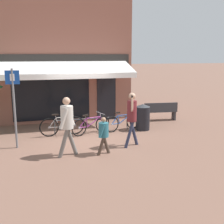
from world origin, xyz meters
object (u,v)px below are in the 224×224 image
object	(u,v)px
pedestrian_child	(104,132)
park_bench	(160,111)
bicycle_silver	(62,126)
bicycle_blue	(122,122)
pedestrian_second_adult	(67,121)
parking_sign	(14,101)
litter_bin	(143,117)
pedestrian_adult	(132,113)
bicycle_purple	(91,125)

from	to	relation	value
pedestrian_child	park_bench	xyz separation A→B (m)	(3.63, 3.71, -0.25)
bicycle_silver	bicycle_blue	bearing A→B (deg)	0.35
pedestrian_second_adult	bicycle_blue	bearing A→B (deg)	-131.93
pedestrian_second_adult	parking_sign	size ratio (longest dim) A/B	0.70
litter_bin	parking_sign	bearing A→B (deg)	-167.96
pedestrian_adult	parking_sign	xyz separation A→B (m)	(-3.74, 0.86, 0.45)
pedestrian_adult	park_bench	xyz separation A→B (m)	(2.54, 3.21, -0.68)
pedestrian_child	parking_sign	size ratio (longest dim) A/B	0.45
pedestrian_adult	pedestrian_second_adult	world-z (taller)	pedestrian_adult
bicycle_blue	park_bench	distance (m)	2.51
bicycle_purple	pedestrian_second_adult	xyz separation A→B (m)	(-1.17, -2.19, 0.75)
pedestrian_second_adult	park_bench	xyz separation A→B (m)	(4.72, 3.56, -0.65)
pedestrian_second_adult	pedestrian_child	bearing A→B (deg)	176.74
pedestrian_second_adult	park_bench	size ratio (longest dim) A/B	1.12
pedestrian_adult	parking_sign	bearing A→B (deg)	-19.01
pedestrian_adult	parking_sign	size ratio (longest dim) A/B	0.70
pedestrian_child	park_bench	world-z (taller)	pedestrian_child
bicycle_blue	pedestrian_second_adult	bearing A→B (deg)	-153.70
pedestrian_adult	pedestrian_child	distance (m)	1.28
bicycle_silver	park_bench	xyz separation A→B (m)	(4.67, 1.30, 0.07)
litter_bin	park_bench	distance (m)	1.90
bicycle_silver	pedestrian_child	world-z (taller)	pedestrian_child
pedestrian_child	park_bench	bearing A→B (deg)	-123.16
bicycle_blue	pedestrian_child	xyz separation A→B (m)	(-1.42, -2.53, 0.36)
bicycle_purple	litter_bin	bearing A→B (deg)	-21.60
bicycle_blue	pedestrian_adult	size ratio (longest dim) A/B	0.89
bicycle_silver	parking_sign	bearing A→B (deg)	-149.53
litter_bin	parking_sign	world-z (taller)	parking_sign
pedestrian_second_adult	parking_sign	distance (m)	2.03
bicycle_purple	pedestrian_child	distance (m)	2.37
pedestrian_child	litter_bin	xyz separation A→B (m)	(2.25, 2.41, -0.17)
parking_sign	bicycle_purple	bearing A→B (deg)	19.87
pedestrian_child	pedestrian_second_adult	size ratio (longest dim) A/B	0.65
parking_sign	park_bench	xyz separation A→B (m)	(6.28, 2.35, -1.13)
pedestrian_child	pedestrian_second_adult	world-z (taller)	pedestrian_second_adult
bicycle_blue	pedestrian_adult	xyz separation A→B (m)	(-0.32, -2.03, 0.79)
litter_bin	pedestrian_adult	bearing A→B (deg)	-121.27
bicycle_purple	litter_bin	size ratio (longest dim) A/B	1.53
pedestrian_child	parking_sign	distance (m)	3.10
bicycle_silver	park_bench	world-z (taller)	bicycle_silver
pedestrian_second_adult	parking_sign	bearing A→B (deg)	-33.38
litter_bin	parking_sign	distance (m)	5.12
litter_bin	bicycle_silver	bearing A→B (deg)	-179.99
litter_bin	park_bench	size ratio (longest dim) A/B	0.66
bicycle_silver	park_bench	size ratio (longest dim) A/B	1.05
bicycle_silver	bicycle_purple	size ratio (longest dim) A/B	1.04
litter_bin	bicycle_blue	bearing A→B (deg)	171.40
pedestrian_second_adult	bicycle_silver	bearing A→B (deg)	-86.70
pedestrian_adult	park_bench	distance (m)	4.15
bicycle_purple	parking_sign	size ratio (longest dim) A/B	0.63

